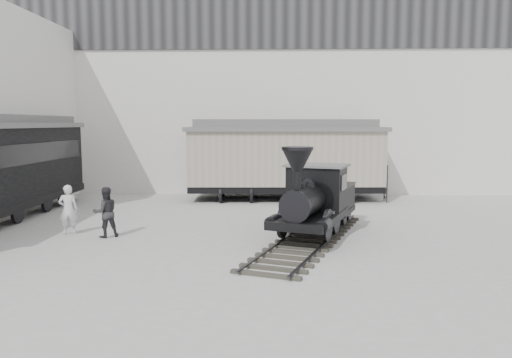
{
  "coord_description": "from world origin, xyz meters",
  "views": [
    {
      "loc": [
        -0.02,
        -14.06,
        3.97
      ],
      "look_at": [
        -0.6,
        3.58,
        2.0
      ],
      "focal_mm": 35.0,
      "sensor_mm": 36.0,
      "label": 1
    }
  ],
  "objects_px": {
    "locomotive": "(314,204)",
    "visitor_a": "(68,210)",
    "boxcar": "(285,158)",
    "visitor_b": "(106,212)"
  },
  "relations": [
    {
      "from": "locomotive",
      "to": "visitor_a",
      "type": "distance_m",
      "value": 8.78
    },
    {
      "from": "locomotive",
      "to": "visitor_a",
      "type": "xyz_separation_m",
      "value": [
        -8.78,
        0.09,
        -0.27
      ]
    },
    {
      "from": "visitor_b",
      "to": "visitor_a",
      "type": "bearing_deg",
      "value": -45.26
    },
    {
      "from": "locomotive",
      "to": "visitor_b",
      "type": "height_order",
      "value": "locomotive"
    },
    {
      "from": "locomotive",
      "to": "boxcar",
      "type": "xyz_separation_m",
      "value": [
        -0.81,
        8.61,
        1.02
      ]
    },
    {
      "from": "locomotive",
      "to": "boxcar",
      "type": "relative_size",
      "value": 0.88
    },
    {
      "from": "locomotive",
      "to": "visitor_b",
      "type": "distance_m",
      "value": 7.31
    },
    {
      "from": "visitor_a",
      "to": "visitor_b",
      "type": "xyz_separation_m",
      "value": [
        1.48,
        -0.39,
        -0.01
      ]
    },
    {
      "from": "locomotive",
      "to": "boxcar",
      "type": "height_order",
      "value": "boxcar"
    },
    {
      "from": "boxcar",
      "to": "locomotive",
      "type": "bearing_deg",
      "value": -86.73
    }
  ]
}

